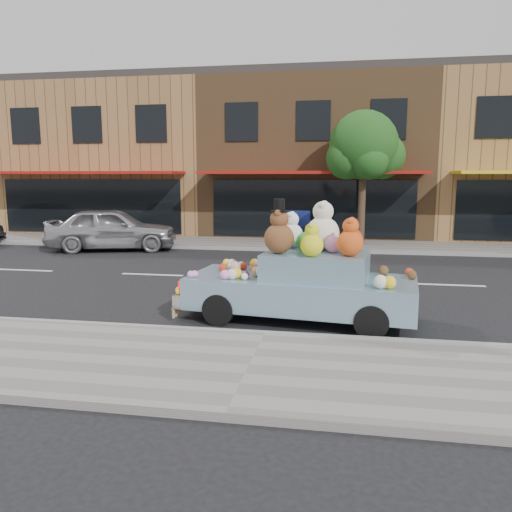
# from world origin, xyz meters

# --- Properties ---
(ground) EXTENTS (120.00, 120.00, 0.00)m
(ground) POSITION_xyz_m (0.00, 0.00, 0.00)
(ground) COLOR black
(ground) RESTS_ON ground
(near_sidewalk) EXTENTS (60.00, 3.00, 0.12)m
(near_sidewalk) POSITION_xyz_m (0.00, -6.50, 0.06)
(near_sidewalk) COLOR gray
(near_sidewalk) RESTS_ON ground
(far_sidewalk) EXTENTS (60.00, 3.00, 0.12)m
(far_sidewalk) POSITION_xyz_m (0.00, 6.50, 0.06)
(far_sidewalk) COLOR gray
(far_sidewalk) RESTS_ON ground
(near_kerb) EXTENTS (60.00, 0.12, 0.13)m
(near_kerb) POSITION_xyz_m (0.00, -5.00, 0.07)
(near_kerb) COLOR gray
(near_kerb) RESTS_ON ground
(far_kerb) EXTENTS (60.00, 0.12, 0.13)m
(far_kerb) POSITION_xyz_m (0.00, 5.00, 0.07)
(far_kerb) COLOR gray
(far_kerb) RESTS_ON ground
(storefront_left) EXTENTS (10.00, 9.80, 7.30)m
(storefront_left) POSITION_xyz_m (-10.00, 11.97, 3.64)
(storefront_left) COLOR olive
(storefront_left) RESTS_ON ground
(storefront_mid) EXTENTS (10.00, 9.80, 7.30)m
(storefront_mid) POSITION_xyz_m (0.00, 11.97, 3.64)
(storefront_mid) COLOR brown
(storefront_mid) RESTS_ON ground
(street_tree) EXTENTS (3.00, 2.70, 5.22)m
(street_tree) POSITION_xyz_m (2.03, 6.55, 3.69)
(street_tree) COLOR #38281C
(street_tree) RESTS_ON ground
(car_silver) EXTENTS (5.05, 3.10, 1.61)m
(car_silver) POSITION_xyz_m (-7.22, 4.26, 0.80)
(car_silver) COLOR #A8A7AC
(car_silver) RESTS_ON ground
(art_car) EXTENTS (4.65, 2.25, 2.36)m
(art_car) POSITION_xyz_m (0.54, -3.74, 0.83)
(art_car) COLOR black
(art_car) RESTS_ON ground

